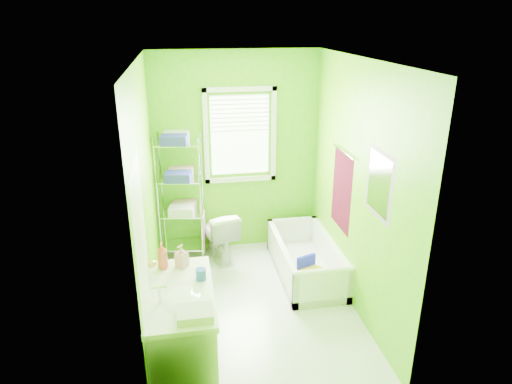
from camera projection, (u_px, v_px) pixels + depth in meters
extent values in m
plane|color=silver|center=(255.00, 305.00, 4.99)|extent=(2.90, 2.90, 0.00)
cube|color=#53A908|center=(236.00, 154.00, 5.85)|extent=(2.10, 0.04, 2.60)
cube|color=#53A908|center=(290.00, 270.00, 3.19)|extent=(2.10, 0.04, 2.60)
cube|color=#53A908|center=(147.00, 202.00, 4.35)|extent=(0.04, 2.90, 2.60)
cube|color=#53A908|center=(356.00, 189.00, 4.69)|extent=(0.04, 2.90, 2.60)
cube|color=white|center=(255.00, 59.00, 4.05)|extent=(2.10, 2.90, 0.04)
cube|color=white|center=(240.00, 135.00, 5.76)|extent=(0.74, 0.01, 1.01)
cube|color=white|center=(241.00, 179.00, 5.95)|extent=(0.92, 0.05, 0.06)
cube|color=white|center=(240.00, 89.00, 5.53)|extent=(0.92, 0.05, 0.06)
cube|color=white|center=(206.00, 137.00, 5.67)|extent=(0.06, 0.05, 1.22)
cube|color=white|center=(274.00, 134.00, 5.81)|extent=(0.06, 0.05, 1.22)
cube|color=white|center=(240.00, 113.00, 5.63)|extent=(0.72, 0.02, 0.50)
cube|color=white|center=(146.00, 286.00, 3.54)|extent=(0.02, 0.80, 2.00)
sphere|color=gold|center=(152.00, 264.00, 3.85)|extent=(0.07, 0.07, 0.07)
cube|color=#490819|center=(342.00, 190.00, 5.06)|extent=(0.02, 0.58, 0.90)
cylinder|color=silver|center=(343.00, 151.00, 4.89)|extent=(0.02, 0.62, 0.02)
cube|color=#CC5972|center=(380.00, 184.00, 4.09)|extent=(0.02, 0.54, 0.64)
cube|color=white|center=(379.00, 184.00, 4.09)|extent=(0.01, 0.44, 0.54)
cube|color=white|center=(305.00, 270.00, 5.59)|extent=(0.67, 1.44, 0.10)
cube|color=white|center=(281.00, 260.00, 5.49)|extent=(0.07, 1.44, 0.43)
cube|color=white|center=(329.00, 256.00, 5.58)|extent=(0.07, 1.44, 0.43)
cube|color=white|center=(323.00, 289.00, 4.90)|extent=(0.67, 0.07, 0.43)
cube|color=white|center=(292.00, 233.00, 6.16)|extent=(0.67, 0.07, 0.43)
cylinder|color=white|center=(324.00, 272.00, 4.82)|extent=(0.67, 0.07, 0.07)
cylinder|color=#121CAD|center=(312.00, 278.00, 5.28)|extent=(0.34, 0.34, 0.06)
cylinder|color=yellow|center=(313.00, 273.00, 5.26)|extent=(0.32, 0.32, 0.05)
cube|color=#121CAD|center=(306.00, 264.00, 5.35)|extent=(0.24, 0.12, 0.22)
imported|color=white|center=(219.00, 235.00, 5.85)|extent=(0.52, 0.73, 0.67)
cube|color=white|center=(183.00, 333.00, 3.96)|extent=(0.53, 1.06, 0.77)
cube|color=white|center=(180.00, 293.00, 3.81)|extent=(0.56, 1.09, 0.05)
ellipsoid|color=white|center=(183.00, 303.00, 3.68)|extent=(0.37, 0.48, 0.13)
cylinder|color=silver|center=(160.00, 295.00, 3.62)|extent=(0.03, 0.03, 0.16)
cylinder|color=silver|center=(159.00, 288.00, 3.59)|extent=(0.12, 0.02, 0.02)
imported|color=#E84D44|center=(162.00, 256.00, 4.10)|extent=(0.10, 0.10, 0.26)
imported|color=#D18798|center=(182.00, 256.00, 4.14)|extent=(0.14, 0.14, 0.21)
cylinder|color=#1B4AB4|center=(201.00, 274.00, 3.95)|extent=(0.09, 0.09, 0.10)
cube|color=silver|center=(195.00, 314.00, 3.45)|extent=(0.27, 0.22, 0.07)
cylinder|color=silver|center=(158.00, 203.00, 5.58)|extent=(0.02, 0.02, 1.63)
cylinder|color=silver|center=(162.00, 194.00, 5.88)|extent=(0.02, 0.02, 1.63)
cylinder|color=silver|center=(201.00, 203.00, 5.60)|extent=(0.02, 0.02, 1.63)
cylinder|color=silver|center=(203.00, 193.00, 5.89)|extent=(0.02, 0.02, 1.63)
cube|color=silver|center=(184.00, 245.00, 5.98)|extent=(0.58, 0.41, 0.02)
cube|color=silver|center=(182.00, 213.00, 5.81)|extent=(0.58, 0.41, 0.02)
cube|color=silver|center=(180.00, 179.00, 5.64)|extent=(0.58, 0.41, 0.02)
cube|color=silver|center=(177.00, 143.00, 5.48)|extent=(0.58, 0.41, 0.02)
cube|color=navy|center=(174.00, 140.00, 5.36)|extent=(0.33, 0.24, 0.11)
cube|color=silver|center=(177.00, 135.00, 5.57)|extent=(0.33, 0.24, 0.11)
cube|color=navy|center=(178.00, 177.00, 5.52)|extent=(0.33, 0.24, 0.11)
cube|color=pink|center=(181.00, 171.00, 5.73)|extent=(0.33, 0.24, 0.11)
cube|color=silver|center=(181.00, 211.00, 5.71)|extent=(0.33, 0.24, 0.11)
cube|color=pink|center=(184.00, 204.00, 5.91)|extent=(0.33, 0.24, 0.11)
cube|color=pink|center=(204.00, 231.00, 5.91)|extent=(0.07, 0.29, 0.51)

